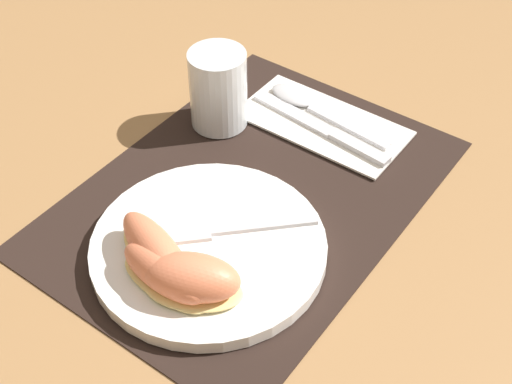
# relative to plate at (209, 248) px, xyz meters

# --- Properties ---
(ground_plane) EXTENTS (3.00, 3.00, 0.00)m
(ground_plane) POSITION_rel_plate_xyz_m (0.10, 0.02, -0.01)
(ground_plane) COLOR #A37547
(placemat) EXTENTS (0.47, 0.34, 0.00)m
(placemat) POSITION_rel_plate_xyz_m (0.10, 0.02, -0.01)
(placemat) COLOR black
(placemat) RESTS_ON ground_plane
(plate) EXTENTS (0.25, 0.25, 0.02)m
(plate) POSITION_rel_plate_xyz_m (0.00, 0.00, 0.00)
(plate) COLOR white
(plate) RESTS_ON placemat
(juice_glass) EXTENTS (0.07, 0.07, 0.10)m
(juice_glass) POSITION_rel_plate_xyz_m (0.18, 0.13, 0.04)
(juice_glass) COLOR silver
(juice_glass) RESTS_ON placemat
(napkin) EXTENTS (0.11, 0.21, 0.00)m
(napkin) POSITION_rel_plate_xyz_m (0.26, 0.02, -0.01)
(napkin) COLOR white
(napkin) RESTS_ON placemat
(knife) EXTENTS (0.04, 0.21, 0.01)m
(knife) POSITION_rel_plate_xyz_m (0.24, 0.01, -0.00)
(knife) COLOR silver
(knife) RESTS_ON napkin
(spoon) EXTENTS (0.04, 0.19, 0.01)m
(spoon) POSITION_rel_plate_xyz_m (0.27, 0.05, -0.00)
(spoon) COLOR silver
(spoon) RESTS_ON napkin
(fork) EXTENTS (0.14, 0.15, 0.00)m
(fork) POSITION_rel_plate_xyz_m (0.02, 0.00, 0.01)
(fork) COLOR silver
(fork) RESTS_ON plate
(citrus_wedge_0) EXTENTS (0.08, 0.14, 0.04)m
(citrus_wedge_0) POSITION_rel_plate_xyz_m (-0.05, 0.02, 0.03)
(citrus_wedge_0) COLOR #F4DB84
(citrus_wedge_0) RESTS_ON plate
(citrus_wedge_1) EXTENTS (0.05, 0.11, 0.04)m
(citrus_wedge_1) POSITION_rel_plate_xyz_m (-0.07, -0.00, 0.03)
(citrus_wedge_1) COLOR #F4DB84
(citrus_wedge_1) RESTS_ON plate
(citrus_wedge_2) EXTENTS (0.09, 0.11, 0.05)m
(citrus_wedge_2) POSITION_rel_plate_xyz_m (-0.06, -0.03, 0.03)
(citrus_wedge_2) COLOR #F4DB84
(citrus_wedge_2) RESTS_ON plate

